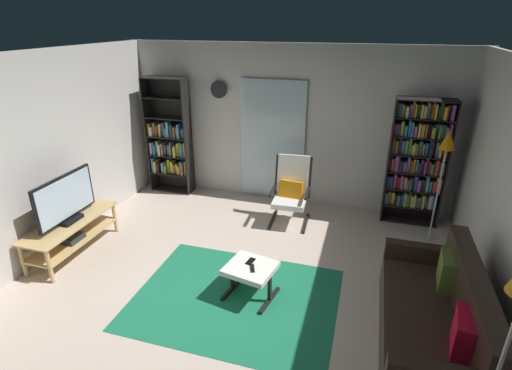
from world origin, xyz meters
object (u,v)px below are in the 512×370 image
(bookshelf_near_tv, at_px, (170,142))
(cell_phone, at_px, (250,261))
(floor_lamp_by_shelf, at_px, (446,152))
(bookshelf_near_sofa, at_px, (417,159))
(leather_sofa, at_px, (435,320))
(ottoman, at_px, (251,271))
(tv_stand, at_px, (72,232))
(television, at_px, (66,200))
(wall_clock, at_px, (219,89))
(lounge_armchair, at_px, (291,188))
(tv_remote, at_px, (252,268))

(bookshelf_near_tv, bearing_deg, cell_phone, -47.00)
(bookshelf_near_tv, xyz_separation_m, floor_lamp_by_shelf, (4.37, -0.58, 0.40))
(bookshelf_near_sofa, height_order, leather_sofa, bookshelf_near_sofa)
(ottoman, height_order, cell_phone, cell_phone)
(bookshelf_near_sofa, distance_m, floor_lamp_by_shelf, 0.66)
(tv_stand, bearing_deg, ottoman, -4.02)
(television, xyz_separation_m, wall_clock, (1.18, 2.47, 1.07))
(television, bearing_deg, lounge_armchair, 33.97)
(leather_sofa, distance_m, tv_remote, 1.87)
(bookshelf_near_tv, height_order, leather_sofa, bookshelf_near_tv)
(television, relative_size, cell_phone, 7.12)
(wall_clock, bearing_deg, tv_stand, -115.51)
(television, bearing_deg, tv_stand, -103.79)
(ottoman, relative_size, tv_remote, 4.18)
(bookshelf_near_sofa, height_order, ottoman, bookshelf_near_sofa)
(bookshelf_near_sofa, relative_size, tv_remote, 13.29)
(lounge_armchair, relative_size, tv_remote, 7.10)
(ottoman, xyz_separation_m, cell_phone, (-0.03, 0.08, 0.08))
(floor_lamp_by_shelf, distance_m, wall_clock, 3.58)
(lounge_armchair, height_order, tv_remote, lounge_armchair)
(bookshelf_near_sofa, relative_size, ottoman, 3.18)
(leather_sofa, bearing_deg, floor_lamp_by_shelf, 84.78)
(ottoman, height_order, wall_clock, wall_clock)
(leather_sofa, xyz_separation_m, wall_clock, (-3.27, 2.87, 1.54))
(leather_sofa, distance_m, wall_clock, 4.61)
(bookshelf_near_tv, xyz_separation_m, leather_sofa, (4.17, -2.70, -0.61))
(bookshelf_near_tv, distance_m, bookshelf_near_sofa, 4.11)
(bookshelf_near_sofa, xyz_separation_m, leather_sofa, (0.07, -2.65, -0.71))
(cell_phone, relative_size, floor_lamp_by_shelf, 0.09)
(bookshelf_near_tv, bearing_deg, television, -96.92)
(bookshelf_near_sofa, height_order, wall_clock, wall_clock)
(bookshelf_near_sofa, distance_m, ottoman, 3.13)
(tv_stand, distance_m, ottoman, 2.56)
(cell_phone, bearing_deg, bookshelf_near_sofa, 62.79)
(tv_stand, relative_size, ottoman, 2.30)
(ottoman, relative_size, wall_clock, 2.08)
(bookshelf_near_sofa, xyz_separation_m, wall_clock, (-3.20, 0.21, 0.83))
(bookshelf_near_tv, xyz_separation_m, cell_phone, (2.25, -2.41, -0.51))
(leather_sofa, relative_size, cell_phone, 13.44)
(tv_stand, xyz_separation_m, tv_remote, (2.59, -0.22, 0.10))
(lounge_armchair, xyz_separation_m, floor_lamp_by_shelf, (2.04, -0.03, 0.79))
(tv_stand, distance_m, bookshelf_near_sofa, 4.99)
(bookshelf_near_sofa, bearing_deg, tv_stand, -152.66)
(leather_sofa, bearing_deg, tv_remote, 174.98)
(tv_stand, bearing_deg, bookshelf_near_sofa, 27.34)
(floor_lamp_by_shelf, bearing_deg, bookshelf_near_sofa, 116.27)
(cell_phone, bearing_deg, floor_lamp_by_shelf, 51.80)
(cell_phone, bearing_deg, television, -171.61)
(lounge_armchair, relative_size, floor_lamp_by_shelf, 0.63)
(leather_sofa, distance_m, ottoman, 1.91)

